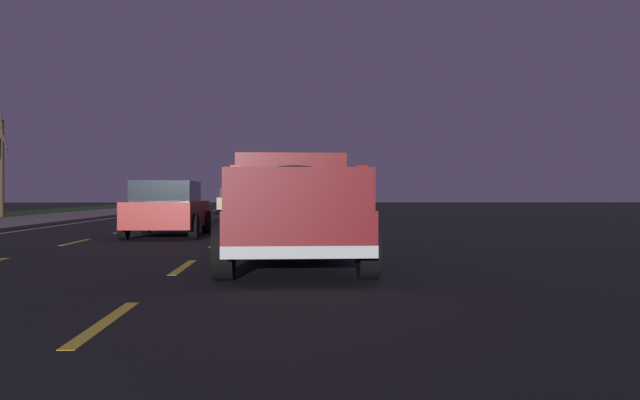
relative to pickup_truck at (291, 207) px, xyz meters
name	(u,v)px	position (x,y,z in m)	size (l,w,h in m)	color
ground	(202,223)	(17.49, 3.50, -0.98)	(144.00, 144.00, 0.00)	black
sidewalk_shoulder	(14,222)	(17.49, 10.95, -0.92)	(108.00, 4.00, 0.12)	slate
lane_markings	(137,221)	(20.01, 6.59, -0.98)	(108.00, 7.04, 0.01)	yellow
pickup_truck	(291,207)	(0.00, 0.00, 0.00)	(5.48, 2.40, 1.87)	maroon
sedan_tan	(234,201)	(31.96, 3.25, -0.20)	(4.44, 2.08, 1.54)	#9E845B
sedan_green	(291,204)	(15.90, -0.08, -0.20)	(4.45, 2.10, 1.54)	#14592D
sedan_red	(168,208)	(8.44, 3.39, -0.20)	(4.40, 2.02, 1.54)	maroon
sedan_silver	(284,208)	(8.54, 0.16, -0.20)	(4.45, 2.10, 1.54)	#B2B5BA
bare_tree_far	(1,166)	(26.01, 14.73, 1.66)	(1.34, 0.76, 5.33)	#423323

